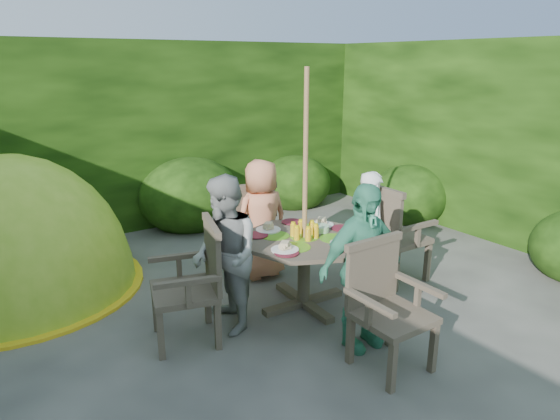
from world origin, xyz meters
TOP-DOWN VIEW (x-y plane):
  - ground at (0.00, 0.00)m, footprint 60.00×60.00m
  - hedge_enclosure at (0.00, 1.33)m, footprint 9.00×9.00m
  - patio_table at (0.47, 0.50)m, footprint 1.24×1.24m
  - parasol_pole at (0.47, 0.50)m, footprint 0.05×0.05m
  - garden_chair_right at (1.55, 0.45)m, footprint 0.55×0.61m
  - garden_chair_left at (-0.63, 0.53)m, footprint 0.65×0.70m
  - garden_chair_back at (0.50, 1.60)m, footprint 0.67×0.62m
  - garden_chair_front at (0.41, -0.59)m, footprint 0.56×0.50m
  - child_right at (1.26, 0.47)m, footprint 0.39×0.50m
  - child_left at (-0.33, 0.54)m, footprint 0.63×0.74m
  - child_back at (0.50, 1.30)m, footprint 0.63×0.41m
  - child_front at (0.43, -0.30)m, footprint 0.81×0.36m
  - dome_tent at (-1.74, 2.38)m, footprint 2.88×2.88m

SIDE VIEW (x-z plane):
  - ground at x=0.00m, z-range 0.00..0.00m
  - dome_tent at x=-1.74m, z-range -1.39..1.39m
  - garden_chair_front at x=0.41m, z-range 0.03..0.97m
  - garden_chair_back at x=0.50m, z-range 0.03..0.99m
  - garden_chair_left at x=-0.63m, z-range 0.03..1.01m
  - garden_chair_right at x=1.55m, z-range 0.03..1.04m
  - patio_table at x=0.47m, z-range 0.17..0.99m
  - child_right at x=1.26m, z-range 0.00..1.22m
  - child_back at x=0.50m, z-range 0.00..1.28m
  - child_left at x=-0.33m, z-range 0.00..1.36m
  - child_front at x=0.43m, z-range 0.00..1.37m
  - parasol_pole at x=0.47m, z-range 0.00..2.20m
  - hedge_enclosure at x=0.00m, z-range 0.00..2.50m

